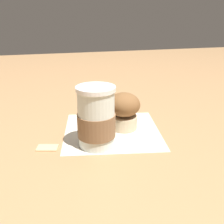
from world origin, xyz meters
TOP-DOWN VIEW (x-y plane):
  - ground_plane at (0.00, 0.00)m, footprint 3.00×3.00m
  - paper_napkin at (0.00, 0.00)m, footprint 0.30×0.30m
  - coffee_cup at (-0.07, 0.06)m, footprint 0.09×0.09m
  - muffin at (0.01, -0.04)m, footprint 0.09×0.09m
  - banana at (0.09, -0.03)m, footprint 0.12×0.13m
  - sugar_packet at (-0.06, 0.18)m, footprint 0.04×0.06m

SIDE VIEW (x-z plane):
  - ground_plane at x=0.00m, z-range 0.00..0.00m
  - paper_napkin at x=0.00m, z-range 0.00..0.00m
  - sugar_packet at x=-0.06m, z-range 0.00..0.01m
  - banana at x=0.09m, z-range 0.00..0.04m
  - muffin at x=0.01m, z-range 0.01..0.11m
  - coffee_cup at x=-0.07m, z-range 0.00..0.14m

